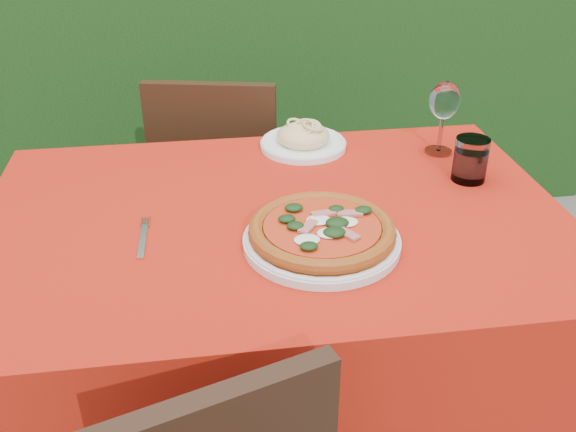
{
  "coord_description": "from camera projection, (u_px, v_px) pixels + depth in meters",
  "views": [
    {
      "loc": [
        -0.15,
        -1.19,
        1.43
      ],
      "look_at": [
        0.02,
        -0.05,
        0.77
      ],
      "focal_mm": 40.0,
      "sensor_mm": 36.0,
      "label": 1
    }
  ],
  "objects": [
    {
      "name": "dining_table",
      "position": [
        276.0,
        271.0,
        1.46
      ],
      "size": [
        1.26,
        0.86,
        0.75
      ],
      "color": "#422315",
      "rests_on": "ground"
    },
    {
      "name": "chair_far",
      "position": [
        220.0,
        183.0,
        2.08
      ],
      "size": [
        0.46,
        0.46,
        0.86
      ],
      "rotation": [
        0.0,
        0.0,
        2.92
      ],
      "color": "black",
      "rests_on": "ground"
    },
    {
      "name": "pizza_plate",
      "position": [
        322.0,
        234.0,
        1.26
      ],
      "size": [
        0.35,
        0.35,
        0.06
      ],
      "rotation": [
        0.0,
        0.0,
        -0.3
      ],
      "color": "silver",
      "rests_on": "dining_table"
    },
    {
      "name": "pasta_plate",
      "position": [
        303.0,
        139.0,
        1.68
      ],
      "size": [
        0.23,
        0.23,
        0.06
      ],
      "rotation": [
        0.0,
        0.0,
        -0.36
      ],
      "color": "white",
      "rests_on": "dining_table"
    },
    {
      "name": "water_glass",
      "position": [
        470.0,
        162.0,
        1.5
      ],
      "size": [
        0.08,
        0.08,
        0.1
      ],
      "color": "silver",
      "rests_on": "dining_table"
    },
    {
      "name": "wine_glass",
      "position": [
        444.0,
        104.0,
        1.6
      ],
      "size": [
        0.08,
        0.08,
        0.19
      ],
      "color": "silver",
      "rests_on": "dining_table"
    },
    {
      "name": "fork",
      "position": [
        143.0,
        241.0,
        1.28
      ],
      "size": [
        0.03,
        0.17,
        0.0
      ],
      "primitive_type": "cube",
      "rotation": [
        0.0,
        0.0,
        -0.03
      ],
      "color": "silver",
      "rests_on": "dining_table"
    }
  ]
}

